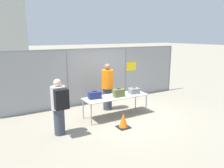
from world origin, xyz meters
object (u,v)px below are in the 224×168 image
Objects in this scene: security_worker_near at (107,86)px; utility_trailer at (94,81)px; inspection_table at (116,97)px; traveler_hooded at (59,105)px; suitcase_navy at (95,95)px; suitcase_grey at (134,91)px; traffic_cone at (123,121)px; suitcase_olive at (119,93)px.

utility_trailer is (1.02, 3.36, -0.50)m from security_worker_near.
inspection_table is 2.28m from traveler_hooded.
utility_trailer is at bearing 64.75° from suitcase_navy.
suitcase_grey is at bearing 0.16° from traveler_hooded.
security_worker_near is 3.82× the size of traffic_cone.
suitcase_navy is 1.18× the size of suitcase_grey.
suitcase_grey is at bearing -2.67° from inspection_table.
suitcase_olive is (0.05, -0.11, 0.18)m from inspection_table.
traveler_hooded is at bearing 47.14° from security_worker_near.
suitcase_grey is 1.06m from security_worker_near.
security_worker_near is 1.98m from traffic_cone.
inspection_table is at bearing 177.33° from suitcase_grey.
suitcase_navy is 4.47m from utility_trailer.
security_worker_near is at bearing 76.49° from traffic_cone.
utility_trailer is at bearing 75.92° from suitcase_olive.
suitcase_grey is 4.21m from utility_trailer.
suitcase_navy is 1.56m from suitcase_grey.
suitcase_olive is at bearing -15.20° from suitcase_navy.
traveler_hooded is at bearing -167.10° from inspection_table.
traffic_cone is at bearing -138.50° from suitcase_grey.
inspection_table is at bearing 71.68° from traffic_cone.
traveler_hooded is 5.74m from utility_trailer.
traveler_hooded reaches higher than suitcase_olive.
suitcase_olive is at bearing 1.03° from traveler_hooded.
traffic_cone is at bearing 94.48° from security_worker_near.
suitcase_grey is (0.77, -0.04, 0.15)m from inspection_table.
suitcase_grey is (0.72, 0.08, -0.04)m from suitcase_olive.
traveler_hooded is at bearing -170.15° from suitcase_olive.
traveler_hooded is 0.41× the size of utility_trailer.
suitcase_navy is 1.56m from traveler_hooded.
suitcase_navy reaches higher than utility_trailer.
traffic_cone is (-0.43, -1.79, -0.72)m from security_worker_near.
traffic_cone is at bearing -23.79° from traveler_hooded.
inspection_table is 0.59× the size of utility_trailer.
suitcase_grey reaches higher than inspection_table.
security_worker_near is at bearing 86.97° from suitcase_olive.
suitcase_olive is 4.41m from utility_trailer.
security_worker_near is (0.10, 0.78, 0.24)m from inspection_table.
suitcase_navy is 0.86m from suitcase_olive.
suitcase_navy is 0.25× the size of security_worker_near.
suitcase_navy is at bearing 174.54° from suitcase_grey.
inspection_table reaches higher than traffic_cone.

